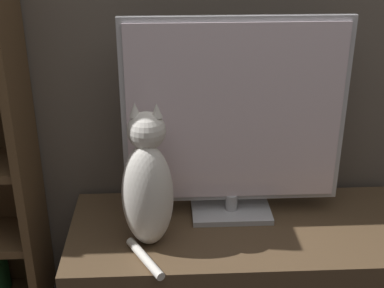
{
  "coord_description": "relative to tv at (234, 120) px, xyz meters",
  "views": [
    {
      "loc": [
        -0.26,
        -0.65,
        1.45
      ],
      "look_at": [
        -0.18,
        0.93,
        0.73
      ],
      "focal_mm": 50.0,
      "sensor_mm": 36.0,
      "label": 1
    }
  ],
  "objects": [
    {
      "name": "tv_stand",
      "position": [
        0.04,
        -0.09,
        -0.57
      ],
      "size": [
        1.22,
        0.51,
        0.41
      ],
      "color": "brown",
      "rests_on": "ground_plane"
    },
    {
      "name": "tv",
      "position": [
        0.0,
        0.0,
        0.0
      ],
      "size": [
        0.76,
        0.17,
        0.72
      ],
      "color": "#B7B7BC",
      "rests_on": "tv_stand"
    },
    {
      "name": "cat",
      "position": [
        -0.29,
        -0.16,
        -0.16
      ],
      "size": [
        0.18,
        0.31,
        0.48
      ],
      "rotation": [
        0.0,
        0.0,
        -0.11
      ],
      "color": "silver",
      "rests_on": "tv_stand"
    }
  ]
}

